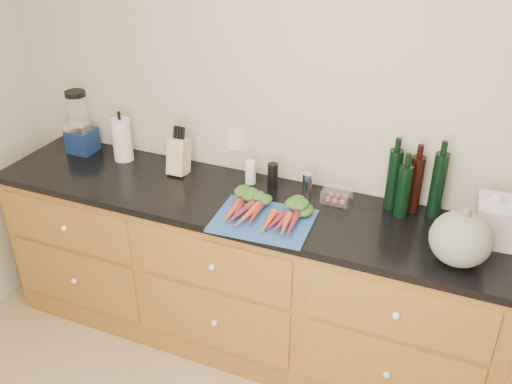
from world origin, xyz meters
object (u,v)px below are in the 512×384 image
at_px(blender_appliance, 80,126).
at_px(paper_towel, 122,140).
at_px(tomato_box, 337,195).
at_px(carrots, 267,211).
at_px(knife_block, 179,156).
at_px(cutting_board, 263,221).
at_px(squash, 461,239).

height_order(blender_appliance, paper_towel, blender_appliance).
xyz_separation_m(blender_appliance, tomato_box, (1.57, 0.01, -0.13)).
distance_m(carrots, knife_block, 0.68).
relative_size(carrots, paper_towel, 1.57).
bearing_deg(tomato_box, blender_appliance, -179.56).
height_order(cutting_board, squash, squash).
xyz_separation_m(squash, paper_towel, (-1.90, 0.29, 0.01)).
distance_m(carrots, paper_towel, 1.05).
bearing_deg(tomato_box, knife_block, -178.09).
relative_size(squash, blender_appliance, 0.70).
bearing_deg(tomato_box, carrots, -133.32).
height_order(knife_block, tomato_box, knife_block).
distance_m(blender_appliance, paper_towel, 0.29).
bearing_deg(tomato_box, paper_towel, -179.55).
bearing_deg(carrots, tomato_box, 46.68).
relative_size(cutting_board, carrots, 1.20).
relative_size(cutting_board, knife_block, 2.34).
height_order(cutting_board, paper_towel, paper_towel).
bearing_deg(tomato_box, squash, -26.01).
relative_size(squash, paper_towel, 1.06).
relative_size(carrots, blender_appliance, 1.04).
distance_m(paper_towel, tomato_box, 1.29).
height_order(squash, tomato_box, squash).
relative_size(blender_appliance, paper_towel, 1.51).
relative_size(cutting_board, paper_towel, 1.87).
bearing_deg(knife_block, squash, -10.19).
xyz_separation_m(carrots, blender_appliance, (-1.30, 0.27, 0.13)).
xyz_separation_m(cutting_board, squash, (0.89, 0.03, 0.11)).
xyz_separation_m(carrots, squash, (0.89, -0.02, 0.08)).
height_order(paper_towel, knife_block, paper_towel).
xyz_separation_m(paper_towel, tomato_box, (1.28, 0.01, -0.09)).
height_order(cutting_board, blender_appliance, blender_appliance).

